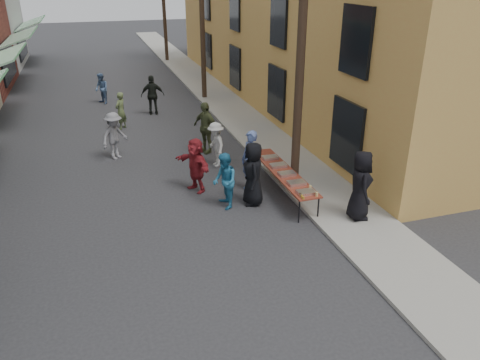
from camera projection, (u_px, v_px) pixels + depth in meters
ground at (180, 262)px, 11.22m from camera, size 120.00×120.00×0.00m
sidewalk at (217, 97)px, 25.61m from camera, size 2.20×60.00×0.10m
utility_pole_near at (301, 44)px, 13.17m from camera, size 0.26×0.26×9.00m
utility_pole_mid at (202, 11)px, 23.59m from camera, size 0.26×0.26×9.00m
serving_table at (283, 172)px, 14.38m from camera, size 0.70×4.00×0.75m
catering_tray_sausage at (306, 192)px, 12.92m from camera, size 0.50×0.33×0.08m
catering_tray_foil_b at (296, 183)px, 13.48m from camera, size 0.50×0.33×0.08m
catering_tray_buns at (287, 174)px, 14.09m from camera, size 0.50×0.33×0.08m
catering_tray_foil_d at (278, 165)px, 14.70m from camera, size 0.50×0.33×0.08m
catering_tray_buns_end at (270, 157)px, 15.31m from camera, size 0.50×0.33×0.08m
condiment_jar_a at (303, 198)px, 12.60m from camera, size 0.07×0.07×0.08m
condiment_jar_b at (302, 196)px, 12.68m from camera, size 0.07×0.07×0.08m
condiment_jar_c at (300, 195)px, 12.77m from camera, size 0.07×0.07×0.08m
cup_stack at (317, 194)px, 12.75m from camera, size 0.08×0.08×0.12m
guest_front_a at (253, 174)px, 13.67m from camera, size 0.76×1.02×1.91m
guest_front_b at (251, 161)px, 14.51m from camera, size 0.73×0.84×1.95m
guest_front_c at (225, 181)px, 13.48m from camera, size 0.64×0.81×1.67m
guest_front_d at (216, 145)px, 16.41m from camera, size 0.67×1.07×1.60m
guest_front_e at (205, 128)px, 17.59m from camera, size 1.01×1.23×1.96m
guest_queue_back at (196, 165)px, 14.53m from camera, size 1.11×1.67×1.72m
server at (360, 185)px, 12.64m from camera, size 0.85×1.09×1.96m
passerby_left at (114, 136)px, 17.04m from camera, size 1.29×1.21×1.75m
passerby_mid at (153, 95)px, 22.28m from camera, size 1.16×0.61×1.88m
passerby_right at (121, 111)px, 20.33m from camera, size 0.67×0.70×1.62m
passerby_far at (102, 89)px, 24.20m from camera, size 0.87×0.95×1.57m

